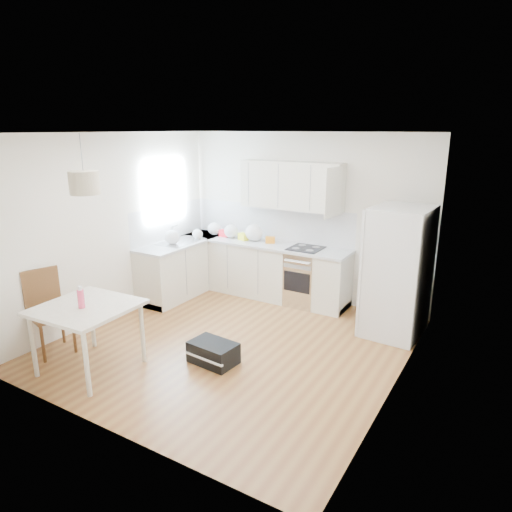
{
  "coord_description": "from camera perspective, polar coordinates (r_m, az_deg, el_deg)",
  "views": [
    {
      "loc": [
        3.08,
        -4.57,
        2.75
      ],
      "look_at": [
        0.12,
        0.4,
        1.13
      ],
      "focal_mm": 32.0,
      "sensor_mm": 36.0,
      "label": 1
    }
  ],
  "objects": [
    {
      "name": "wall_right",
      "position": [
        4.88,
        17.87,
        -1.78
      ],
      "size": [
        0.0,
        4.2,
        4.2
      ],
      "primitive_type": "plane",
      "rotation": [
        1.57,
        0.0,
        -1.57
      ],
      "color": "white",
      "rests_on": "floor"
    },
    {
      "name": "wall_back",
      "position": [
        7.48,
        5.92,
        4.82
      ],
      "size": [
        4.2,
        0.0,
        4.2
      ],
      "primitive_type": "plane",
      "rotation": [
        1.57,
        0.0,
        0.0
      ],
      "color": "white",
      "rests_on": "floor"
    },
    {
      "name": "sink",
      "position": [
        7.74,
        -9.4,
        1.76
      ],
      "size": [
        0.5,
        0.8,
        0.16
      ],
      "primitive_type": null,
      "color": "silver",
      "rests_on": "counter_left"
    },
    {
      "name": "grocery_bag_b",
      "position": [
        7.88,
        -3.12,
        3.11
      ],
      "size": [
        0.26,
        0.22,
        0.23
      ],
      "primitive_type": "ellipsoid",
      "color": "white",
      "rests_on": "counter_back"
    },
    {
      "name": "cabinets_back",
      "position": [
        7.71,
        0.74,
        -1.74
      ],
      "size": [
        3.0,
        0.6,
        0.88
      ],
      "primitive_type": "cube",
      "color": "silver",
      "rests_on": "floor"
    },
    {
      "name": "dining_chair",
      "position": [
        6.27,
        -24.31,
        -6.53
      ],
      "size": [
        0.55,
        0.55,
        1.06
      ],
      "primitive_type": null,
      "rotation": [
        0.0,
        0.0,
        -0.28
      ],
      "color": "#4F3117",
      "rests_on": "floor"
    },
    {
      "name": "dining_table",
      "position": [
        5.61,
        -20.42,
        -6.7
      ],
      "size": [
        1.05,
        1.05,
        0.8
      ],
      "rotation": [
        0.0,
        0.0,
        0.04
      ],
      "color": "beige",
      "rests_on": "floor"
    },
    {
      "name": "grocery_bag_e",
      "position": [
        7.57,
        -10.46,
        2.34
      ],
      "size": [
        0.26,
        0.22,
        0.23
      ],
      "primitive_type": "ellipsoid",
      "color": "white",
      "rests_on": "counter_left"
    },
    {
      "name": "counter_back",
      "position": [
        7.59,
        0.75,
        1.57
      ],
      "size": [
        3.02,
        0.64,
        0.04
      ],
      "primitive_type": "cube",
      "color": "silver",
      "rests_on": "cabinets_back"
    },
    {
      "name": "wall_left",
      "position": [
        7.05,
        -17.46,
        3.5
      ],
      "size": [
        0.0,
        4.2,
        4.2
      ],
      "primitive_type": "plane",
      "rotation": [
        1.57,
        0.0,
        1.57
      ],
      "color": "white",
      "rests_on": "floor"
    },
    {
      "name": "cabinets_left",
      "position": [
        7.9,
        -9.02,
        -1.51
      ],
      "size": [
        0.6,
        1.8,
        0.88
      ],
      "primitive_type": "cube",
      "color": "silver",
      "rests_on": "floor"
    },
    {
      "name": "backsplash_back",
      "position": [
        7.77,
        1.85,
        4.24
      ],
      "size": [
        3.0,
        0.01,
        0.58
      ],
      "primitive_type": "cube",
      "color": "white",
      "rests_on": "wall_back"
    },
    {
      "name": "range_oven",
      "position": [
        7.36,
        6.14,
        -2.69
      ],
      "size": [
        0.5,
        0.61,
        0.88
      ],
      "primitive_type": null,
      "color": "silver",
      "rests_on": "floor"
    },
    {
      "name": "grocery_bag_d",
      "position": [
        7.87,
        -7.33,
        2.74
      ],
      "size": [
        0.19,
        0.16,
        0.17
      ],
      "primitive_type": "ellipsoid",
      "color": "white",
      "rests_on": "counter_back"
    },
    {
      "name": "window_glassblock",
      "position": [
        7.77,
        -11.32,
        8.0
      ],
      "size": [
        0.02,
        1.0,
        1.0
      ],
      "primitive_type": "cube",
      "color": "#BFE0F9",
      "rests_on": "wall_left"
    },
    {
      "name": "snack_yellow",
      "position": [
        7.73,
        -1.62,
        2.43
      ],
      "size": [
        0.19,
        0.16,
        0.12
      ],
      "primitive_type": "cube",
      "rotation": [
        0.0,
        0.0,
        -0.36
      ],
      "color": "yellow",
      "rests_on": "counter_back"
    },
    {
      "name": "gym_bag",
      "position": [
        5.67,
        -5.37,
        -11.92
      ],
      "size": [
        0.6,
        0.42,
        0.26
      ],
      "primitive_type": "cube",
      "rotation": [
        0.0,
        0.0,
        -0.09
      ],
      "color": "black",
      "rests_on": "floor"
    },
    {
      "name": "floor",
      "position": [
        6.16,
        -2.91,
        -10.86
      ],
      "size": [
        4.2,
        4.2,
        0.0
      ],
      "primitive_type": "plane",
      "color": "brown",
      "rests_on": "ground"
    },
    {
      "name": "ceiling",
      "position": [
        5.51,
        -3.31,
        15.14
      ],
      "size": [
        4.2,
        4.2,
        0.0
      ],
      "primitive_type": "plane",
      "rotation": [
        3.14,
        0.0,
        0.0
      ],
      "color": "white",
      "rests_on": "wall_back"
    },
    {
      "name": "snack_orange",
      "position": [
        7.52,
        1.79,
        2.01
      ],
      "size": [
        0.18,
        0.15,
        0.11
      ],
      "primitive_type": "cube",
      "rotation": [
        0.0,
        0.0,
        0.44
      ],
      "color": "orange",
      "rests_on": "counter_back"
    },
    {
      "name": "backsplash_left",
      "position": [
        7.9,
        -10.9,
        4.17
      ],
      "size": [
        0.01,
        1.8,
        0.58
      ],
      "primitive_type": "cube",
      "color": "white",
      "rests_on": "wall_left"
    },
    {
      "name": "pendant_lamp",
      "position": [
        5.34,
        -20.67,
        8.56
      ],
      "size": [
        0.37,
        0.37,
        0.25
      ],
      "primitive_type": "cylinder",
      "rotation": [
        0.0,
        0.0,
        -0.13
      ],
      "color": "#BAAC8F",
      "rests_on": "ceiling"
    },
    {
      "name": "snack_red",
      "position": [
        7.99,
        -3.96,
        2.85
      ],
      "size": [
        0.18,
        0.11,
        0.12
      ],
      "primitive_type": "cube",
      "rotation": [
        0.0,
        0.0,
        -0.02
      ],
      "color": "red",
      "rests_on": "counter_back"
    },
    {
      "name": "drink_bottle",
      "position": [
        5.49,
        -21.06,
        -4.81
      ],
      "size": [
        0.08,
        0.08,
        0.26
      ],
      "primitive_type": "cylinder",
      "rotation": [
        0.0,
        0.0,
        -0.06
      ],
      "color": "#DD3D5D",
      "rests_on": "dining_table"
    },
    {
      "name": "refrigerator",
      "position": [
        6.44,
        17.41,
        -1.91
      ],
      "size": [
        0.89,
        0.93,
        1.76
      ],
      "primitive_type": null,
      "rotation": [
        0.0,
        0.0,
        -0.05
      ],
      "color": "silver",
      "rests_on": "floor"
    },
    {
      "name": "grocery_bag_a",
      "position": [
        8.11,
        -5.22,
        3.4
      ],
      "size": [
        0.25,
        0.21,
        0.23
      ],
      "primitive_type": "ellipsoid",
      "color": "white",
      "rests_on": "counter_back"
    },
    {
      "name": "grocery_bag_c",
      "position": [
        7.65,
        -0.26,
        2.94
      ],
      "size": [
        0.31,
        0.27,
        0.28
      ],
      "primitive_type": "ellipsoid",
      "color": "white",
      "rests_on": "counter_back"
    },
    {
      "name": "counter_left",
      "position": [
        7.78,
        -9.16,
        1.73
      ],
      "size": [
        0.64,
        1.82,
        0.04
      ],
      "primitive_type": "cube",
      "color": "silver",
      "rests_on": "cabinets_left"
    },
    {
      "name": "upper_cabinets",
      "position": [
        7.32,
        4.42,
        8.78
      ],
      "size": [
        1.7,
        0.32,
        0.75
      ],
      "primitive_type": "cube",
      "color": "silver",
      "rests_on": "wall_back"
    }
  ]
}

